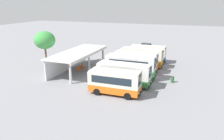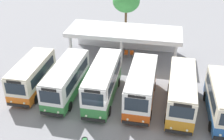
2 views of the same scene
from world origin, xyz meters
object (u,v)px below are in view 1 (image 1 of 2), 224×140
(parked_car_flank, at_px, (147,47))
(waiting_chair_end_by_column, at_px, (78,70))
(waiting_chair_second_from_end, at_px, (79,68))
(city_bus_fourth_amber, at_px, (136,61))
(litter_bin_apron, at_px, (172,80))
(city_bus_far_end_green, at_px, (148,53))
(waiting_chair_middle_seat, at_px, (81,67))
(city_bus_middle_cream, at_px, (130,66))
(waiting_chair_fourth_seat, at_px, (83,66))
(city_bus_nearest_orange, at_px, (115,81))
(city_bus_fifth_blue, at_px, (142,57))
(city_bus_second_in_row, at_px, (124,73))

(parked_car_flank, relative_size, waiting_chair_end_by_column, 5.18)
(parked_car_flank, distance_m, waiting_chair_second_from_end, 23.19)
(city_bus_fourth_amber, bearing_deg, litter_bin_apron, -117.88)
(city_bus_far_end_green, bearing_deg, city_bus_fourth_amber, 174.87)
(waiting_chair_middle_seat, relative_size, litter_bin_apron, 0.96)
(city_bus_fourth_amber, bearing_deg, waiting_chair_middle_seat, 106.89)
(waiting_chair_middle_seat, bearing_deg, city_bus_far_end_green, -44.58)
(city_bus_middle_cream, distance_m, waiting_chair_fourth_seat, 9.39)
(city_bus_middle_cream, height_order, waiting_chair_fourth_seat, city_bus_middle_cream)
(city_bus_far_end_green, distance_m, litter_bin_apron, 12.15)
(waiting_chair_middle_seat, xyz_separation_m, litter_bin_apron, (-0.72, -15.58, -0.07))
(city_bus_nearest_orange, bearing_deg, city_bus_middle_cream, -0.55)
(city_bus_nearest_orange, xyz_separation_m, city_bus_middle_cream, (7.07, -0.07, 0.19))
(waiting_chair_end_by_column, distance_m, waiting_chair_second_from_end, 0.69)
(city_bus_fifth_blue, bearing_deg, city_bus_second_in_row, 179.37)
(waiting_chair_end_by_column, xyz_separation_m, litter_bin_apron, (0.64, -15.56, -0.07))
(city_bus_nearest_orange, relative_size, city_bus_far_end_green, 0.96)
(waiting_chair_fourth_seat, bearing_deg, city_bus_fourth_amber, -77.20)
(parked_car_flank, bearing_deg, waiting_chair_end_by_column, 162.91)
(city_bus_middle_cream, relative_size, city_bus_far_end_green, 1.11)
(city_bus_second_in_row, distance_m, parked_car_flank, 25.83)
(parked_car_flank, distance_m, litter_bin_apron, 23.71)
(city_bus_nearest_orange, height_order, city_bus_middle_cream, city_bus_middle_cream)
(waiting_chair_middle_seat, height_order, waiting_chair_fourth_seat, same)
(waiting_chair_second_from_end, bearing_deg, city_bus_nearest_orange, -128.22)
(city_bus_middle_cream, bearing_deg, waiting_chair_second_from_end, 89.28)
(parked_car_flank, relative_size, waiting_chair_second_from_end, 5.18)
(city_bus_nearest_orange, distance_m, waiting_chair_end_by_column, 11.18)
(city_bus_second_in_row, height_order, waiting_chair_middle_seat, city_bus_second_in_row)
(city_bus_fifth_blue, distance_m, waiting_chair_end_by_column, 12.04)
(city_bus_fourth_amber, distance_m, litter_bin_apron, 7.53)
(city_bus_middle_cream, bearing_deg, waiting_chair_middle_seat, 85.03)
(waiting_chair_middle_seat, bearing_deg, city_bus_fourth_amber, -73.11)
(city_bus_middle_cream, xyz_separation_m, waiting_chair_middle_seat, (0.79, 9.10, -1.42))
(city_bus_fifth_blue, xyz_separation_m, waiting_chair_fourth_seat, (-5.60, 9.31, -1.31))
(litter_bin_apron, bearing_deg, city_bus_fourth_amber, 62.12)
(city_bus_far_end_green, bearing_deg, waiting_chair_second_from_end, 137.05)
(city_bus_fourth_amber, xyz_separation_m, city_bus_far_end_green, (7.07, -0.63, -0.08))
(parked_car_flank, xyz_separation_m, waiting_chair_middle_seat, (-21.39, 7.02, -0.30))
(waiting_chair_end_by_column, bearing_deg, city_bus_far_end_green, -40.83)
(waiting_chair_middle_seat, bearing_deg, city_bus_middle_cream, -94.97)
(city_bus_nearest_orange, xyz_separation_m, waiting_chair_second_from_end, (7.19, 9.13, -1.23))
(city_bus_middle_cream, xyz_separation_m, waiting_chair_second_from_end, (0.12, 9.20, -1.42))
(city_bus_far_end_green, xyz_separation_m, waiting_chair_middle_seat, (-9.82, 9.67, -1.26))
(city_bus_middle_cream, relative_size, city_bus_fourth_amber, 1.04)
(city_bus_second_in_row, xyz_separation_m, waiting_chair_middle_seat, (4.33, 9.13, -1.26))
(city_bus_fifth_blue, bearing_deg, parked_car_flank, 8.37)
(city_bus_nearest_orange, xyz_separation_m, city_bus_fifth_blue, (14.14, -0.21, 0.09))
(waiting_chair_end_by_column, xyz_separation_m, waiting_chair_middle_seat, (1.35, 0.02, 0.00))
(litter_bin_apron, bearing_deg, city_bus_middle_cream, 90.67)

